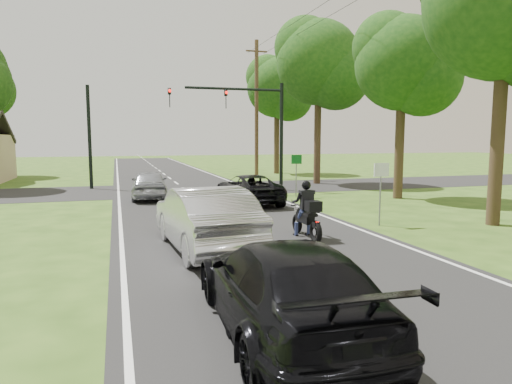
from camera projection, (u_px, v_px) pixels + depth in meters
ground at (279, 258)px, 11.24m from camera, size 140.00×140.00×0.00m
road at (204, 203)px, 20.73m from camera, size 8.00×100.00×0.01m
cross_road at (185, 189)px, 26.43m from camera, size 60.00×7.00×0.01m
motorcycle_rider at (307, 215)px, 13.46m from camera, size 0.57×2.01×1.73m
dark_suv at (249, 189)px, 20.64m from camera, size 2.19×4.74×1.32m
silver_sedan at (205, 218)px, 12.00m from camera, size 2.16×5.22×1.68m
silver_suv at (149, 184)px, 22.25m from camera, size 1.94×4.25×1.41m
dark_car_behind at (284, 287)px, 6.82m from camera, size 2.19×5.01×1.43m
traffic_signal at (250, 117)px, 25.02m from camera, size 6.38×0.44×6.00m
signal_pole_far at (89, 137)px, 26.46m from camera, size 0.20×0.20×6.00m
utility_pole_far at (257, 109)px, 33.34m from camera, size 1.60×0.28×10.00m
sign_white at (381, 179)px, 15.25m from camera, size 0.55×0.07×2.12m
sign_green at (296, 165)px, 22.91m from camera, size 0.55×0.07×2.12m
tree_row_c at (409, 69)px, 21.71m from camera, size 4.80×4.65×8.76m
tree_row_d at (325, 67)px, 28.94m from camera, size 5.76×5.58×10.45m
tree_row_e at (281, 91)px, 37.68m from camera, size 5.28×5.12×9.61m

